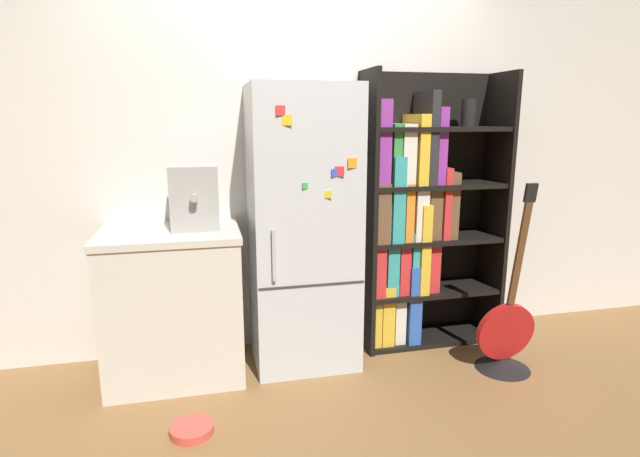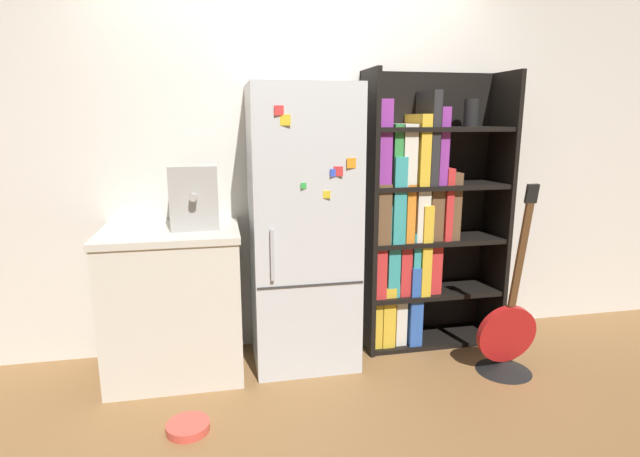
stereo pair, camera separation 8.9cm
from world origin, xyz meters
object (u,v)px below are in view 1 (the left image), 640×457
Objects in this scene: espresso_machine at (194,197)px; pet_bowl at (192,429)px; bookshelf at (413,220)px; guitar at (505,344)px; refrigerator at (303,229)px.

espresso_machine is 1.71× the size of pet_bowl.
bookshelf is 4.95× the size of espresso_machine.
guitar is at bearing 6.97° from pet_bowl.
espresso_machine reaches higher than guitar.
bookshelf is at bearing 126.14° from guitar.
bookshelf reaches higher than refrigerator.
espresso_machine is at bearing -178.87° from refrigerator.
espresso_machine is 2.13m from guitar.
refrigerator is 0.81m from bookshelf.
guitar is (1.21, -0.44, -0.71)m from refrigerator.
refrigerator is at bearing -171.72° from bookshelf.
guitar reaches higher than pet_bowl.
refrigerator is at bearing 43.32° from pet_bowl.
bookshelf is 8.44× the size of pet_bowl.
espresso_machine is (-0.65, -0.01, 0.22)m from refrigerator.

